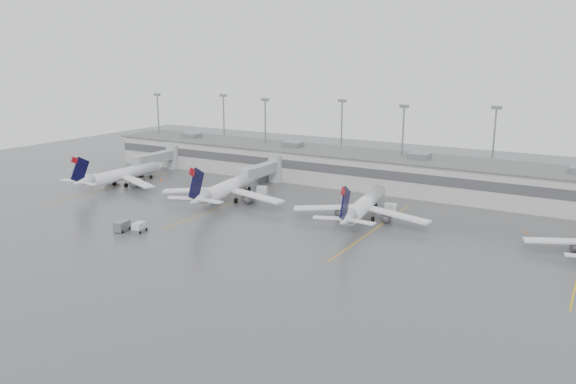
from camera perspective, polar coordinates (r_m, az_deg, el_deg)
The scene contains 19 objects.
ground at distance 96.11m, azimuth -6.49°, elevation -5.95°, with size 260.00×260.00×0.00m, color #4C4C4E.
terminal at distance 143.91m, azimuth 7.39°, elevation 2.38°, with size 152.00×17.00×9.45m.
light_masts at distance 147.86m, azimuth 8.37°, elevation 5.74°, with size 142.40×8.00×20.60m.
jet_bridge_left at distance 163.84m, azimuth -12.57°, elevation 3.44°, with size 4.00×17.20×7.00m.
jet_bridge_right at distance 142.66m, azimuth -2.17°, elevation 2.26°, with size 4.00×17.20×7.00m.
stand_markings at distance 115.21m, azimuth 0.66°, elevation -2.50°, with size 105.25×40.00×0.01m.
jet_far_left at distance 147.32m, azimuth -16.60°, elevation 1.73°, with size 26.87×30.09×9.74m.
jet_mid_left at distance 126.60m, azimuth -6.17°, elevation 0.47°, with size 29.30×33.09×10.76m.
jet_mid_right at distance 112.80m, azimuth 7.65°, elevation -1.34°, with size 27.53×31.04×10.07m.
baggage_tug at distance 108.63m, azimuth -14.88°, elevation -3.60°, with size 2.31×3.15×1.86m.
baggage_cart at distance 109.99m, azimuth -16.51°, elevation -3.33°, with size 2.26×3.31×1.96m.
gse_uld_a at distance 159.60m, azimuth -14.53°, elevation 2.00°, with size 2.72×1.81×1.92m, color silver.
gse_uld_b at distance 134.23m, azimuth -2.63°, elevation 0.21°, with size 2.42×1.61×1.71m, color silver.
gse_uld_c at distance 120.23m, azimuth 10.38°, elevation -1.60°, with size 2.52×1.68×1.78m, color silver.
gse_loader at distance 146.33m, azimuth -2.81°, elevation 1.43°, with size 2.13×3.41×2.13m, color slate.
cone_a at distance 151.69m, azimuth -12.78°, elevation 1.28°, with size 0.48×0.48×0.77m, color #FF6405.
cone_b at distance 132.59m, azimuth -6.02°, elevation -0.26°, with size 0.42×0.42×0.68m, color #FF6405.
cone_c at distance 123.86m, azimuth 7.90°, elevation -1.32°, with size 0.40×0.40×0.64m, color #FF6405.
cone_d at distance 113.63m, azimuth 23.00°, elevation -3.70°, with size 0.40×0.40×0.64m, color #FF6405.
Camera 1 is at (54.75, -72.11, 32.26)m, focal length 35.00 mm.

